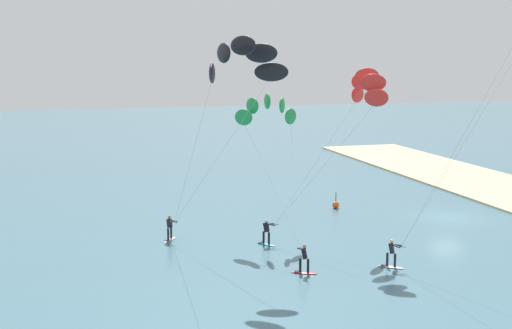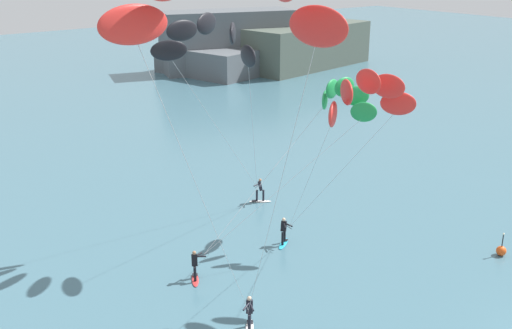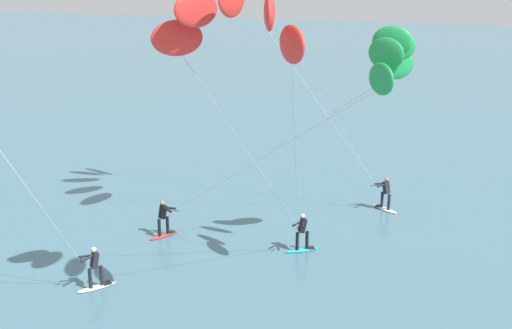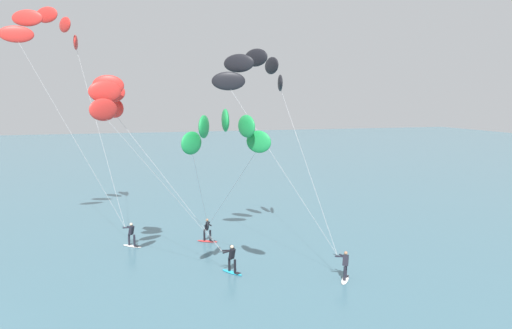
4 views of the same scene
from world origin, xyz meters
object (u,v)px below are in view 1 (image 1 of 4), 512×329
at_px(kitesurfer_mid_water, 362,93).
at_px(marker_buoy, 336,205).
at_px(kitesurfer_nearshore, 269,116).
at_px(kitesurfer_far_out, 240,67).

relative_size(kitesurfer_mid_water, marker_buoy, 8.17).
distance_m(kitesurfer_nearshore, marker_buoy, 12.29).
bearing_deg(kitesurfer_mid_water, marker_buoy, -13.33).
distance_m(kitesurfer_mid_water, marker_buoy, 13.56).
bearing_deg(kitesurfer_mid_water, kitesurfer_far_out, 105.64).
height_order(kitesurfer_nearshore, marker_buoy, kitesurfer_nearshore).
bearing_deg(kitesurfer_mid_water, kitesurfer_nearshore, 55.37).
xyz_separation_m(kitesurfer_nearshore, kitesurfer_far_out, (-5.98, 3.51, 3.33)).
xyz_separation_m(kitesurfer_far_out, marker_buoy, (11.94, -10.91, -11.12)).
height_order(kitesurfer_far_out, marker_buoy, kitesurfer_far_out).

